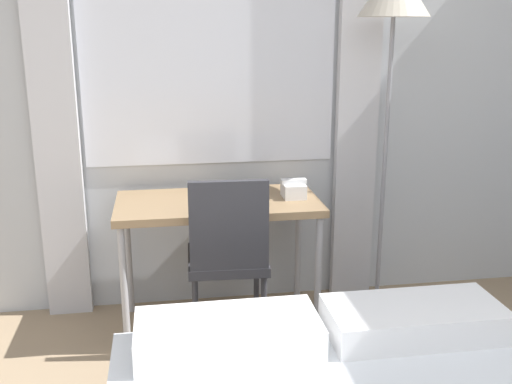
% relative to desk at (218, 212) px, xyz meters
% --- Properties ---
extents(wall_back_with_window, '(4.68, 0.13, 2.70)m').
position_rel_desk_xyz_m(wall_back_with_window, '(0.24, 0.35, 0.70)').
color(wall_back_with_window, silver).
rests_on(wall_back_with_window, ground_plane).
extents(desk, '(1.07, 0.54, 0.72)m').
position_rel_desk_xyz_m(desk, '(0.00, 0.00, 0.00)').
color(desk, '#937551').
rests_on(desk, ground_plane).
extents(desk_chair, '(0.42, 0.42, 0.92)m').
position_rel_desk_xyz_m(desk_chair, '(0.02, -0.24, -0.13)').
color(desk_chair, '#333338').
rests_on(desk_chair, ground_plane).
extents(standing_lamp, '(0.37, 0.37, 1.93)m').
position_rel_desk_xyz_m(standing_lamp, '(0.92, 0.03, 1.01)').
color(standing_lamp, '#4C4C51').
rests_on(standing_lamp, ground_plane).
extents(telephone, '(0.13, 0.14, 0.10)m').
position_rel_desk_xyz_m(telephone, '(0.41, -0.01, 0.11)').
color(telephone, white).
rests_on(telephone, desk).
extents(book, '(0.27, 0.18, 0.02)m').
position_rel_desk_xyz_m(book, '(0.03, 0.08, 0.08)').
color(book, '#4C4238').
rests_on(book, desk).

